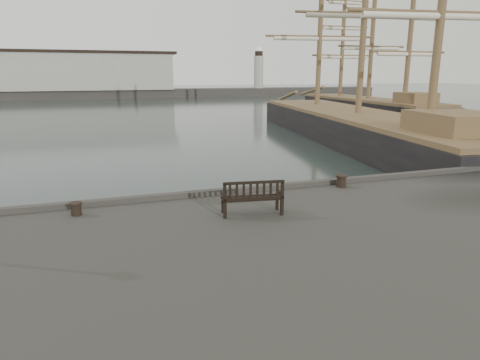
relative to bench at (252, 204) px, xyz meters
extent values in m
plane|color=black|center=(-1.01, 2.58, -1.89)|extent=(400.00, 400.00, 0.00)
cube|color=#383530|center=(-1.01, 94.58, -0.89)|extent=(140.00, 8.00, 2.00)
cube|color=#A4A398|center=(-9.01, 94.58, 4.11)|extent=(46.00, 9.00, 8.00)
cube|color=black|center=(-9.01, 94.58, 8.41)|extent=(48.00, 9.50, 0.60)
cylinder|color=#A4A398|center=(36.99, 94.58, 4.11)|extent=(2.40, 2.40, 8.00)
sphere|color=silver|center=(36.99, 94.58, 9.51)|extent=(1.61, 1.61, 1.61)
cube|color=black|center=(0.00, 0.03, 0.17)|extent=(1.89, 0.89, 0.05)
cube|color=black|center=(-0.04, -0.23, 0.44)|extent=(1.80, 0.34, 0.54)
cube|color=black|center=(0.00, 0.03, -0.08)|extent=(1.76, 0.78, 0.50)
cylinder|color=black|center=(-4.98, 1.61, -0.14)|extent=(0.45, 0.45, 0.39)
cylinder|color=black|center=(4.24, 1.91, -0.11)|extent=(0.48, 0.48, 0.45)
cube|color=black|center=(16.96, 19.86, -1.53)|extent=(12.71, 36.73, 3.60)
cube|color=brown|center=(16.96, 19.86, 0.42)|extent=(12.24, 35.96, 0.30)
cylinder|color=brown|center=(18.52, 29.83, 10.58)|extent=(0.50, 0.50, 20.62)
cube|color=black|center=(29.24, 35.98, -1.51)|extent=(7.29, 26.92, 3.80)
cube|color=brown|center=(29.24, 35.98, 0.54)|extent=(6.97, 26.37, 0.30)
cylinder|color=brown|center=(28.79, 28.54, 8.47)|extent=(0.53, 0.53, 16.17)
cylinder|color=brown|center=(29.24, 35.98, 9.90)|extent=(0.53, 0.53, 19.02)
cylinder|color=brown|center=(29.69, 43.42, 8.76)|extent=(0.53, 0.53, 16.74)
camera|label=1|loc=(-4.28, -11.42, 3.77)|focal=32.00mm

